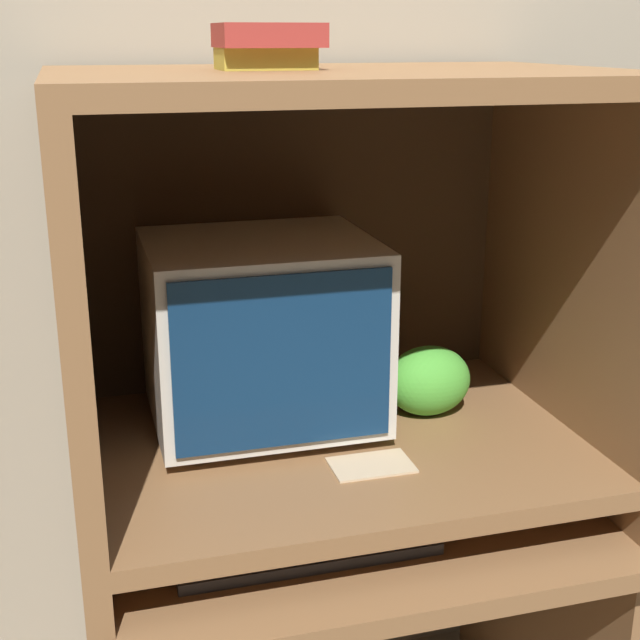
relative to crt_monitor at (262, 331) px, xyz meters
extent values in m
cube|color=gray|center=(0.12, 0.30, 0.33)|extent=(6.00, 0.06, 2.60)
cube|color=brown|center=(0.58, -0.10, -0.64)|extent=(0.04, 0.67, 0.67)
cube|color=brown|center=(0.12, -0.29, -0.32)|extent=(0.87, 0.40, 0.04)
cube|color=brown|center=(-0.33, -0.10, -0.24)|extent=(0.04, 0.67, 0.11)
cube|color=brown|center=(0.58, -0.10, -0.24)|extent=(0.04, 0.67, 0.11)
cube|color=brown|center=(0.12, -0.10, -0.21)|extent=(0.87, 0.67, 0.04)
cube|color=brown|center=(-0.33, -0.10, 0.14)|extent=(0.04, 0.67, 0.66)
cube|color=brown|center=(0.58, -0.10, 0.14)|extent=(0.04, 0.67, 0.66)
cube|color=brown|center=(0.12, -0.10, 0.46)|extent=(0.87, 0.67, 0.04)
cube|color=#48321E|center=(0.12, 0.22, 0.14)|extent=(0.87, 0.01, 0.66)
cylinder|color=beige|center=(0.00, 0.00, -0.18)|extent=(0.20, 0.20, 0.02)
cube|color=beige|center=(0.00, 0.00, 0.00)|extent=(0.42, 0.36, 0.34)
cube|color=navy|center=(0.00, -0.18, 0.00)|extent=(0.38, 0.01, 0.31)
cube|color=#2D2D30|center=(0.01, -0.29, -0.29)|extent=(0.44, 0.14, 0.02)
cube|color=#474749|center=(0.01, -0.29, -0.28)|extent=(0.41, 0.11, 0.01)
ellipsoid|color=black|center=(0.28, -0.28, -0.29)|extent=(0.06, 0.04, 0.03)
ellipsoid|color=green|center=(0.32, -0.04, -0.12)|extent=(0.17, 0.13, 0.14)
cube|color=gold|center=(0.00, -0.07, 0.49)|extent=(0.15, 0.10, 0.03)
cube|color=maroon|center=(0.00, -0.08, 0.53)|extent=(0.17, 0.13, 0.04)
cube|color=#CCB28C|center=(0.14, -0.23, -0.19)|extent=(0.14, 0.09, 0.00)
camera|label=1|loc=(-0.32, -1.55, 0.53)|focal=50.00mm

